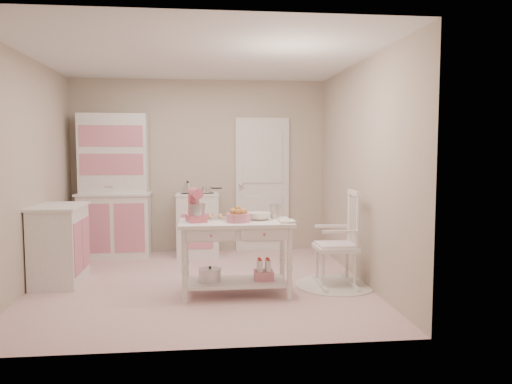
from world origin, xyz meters
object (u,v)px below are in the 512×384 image
Objects in this scene: base_cabinet at (59,244)px; stand_mixer at (196,206)px; bread_basket at (238,218)px; work_table at (236,258)px; stove at (198,224)px; hutch at (114,185)px; rocking_chair at (336,238)px.

base_cabinet is 1.80m from stand_mixer.
stand_mixer is at bearing 170.96° from bread_basket.
work_table is 0.45m from bread_basket.
stove is 2.12m from base_cabinet.
bread_basket reaches higher than work_table.
hutch reaches higher than base_cabinet.
bread_basket is (0.44, -2.13, 0.39)m from stove.
rocking_chair is 1.21m from bread_basket.
work_table is at bearing -18.48° from stand_mixer.
stand_mixer is 1.36× the size of bread_basket.
base_cabinet is 2.12m from work_table.
hutch reaches higher than bread_basket.
bread_basket is (2.03, -0.73, 0.39)m from base_cabinet.
bread_basket is (1.64, -2.18, -0.19)m from hutch.
base_cabinet reaches higher than bread_basket.
rocking_chair reaches higher than base_cabinet.
rocking_chair is 4.40× the size of bread_basket.
rocking_chair reaches higher than work_table.
rocking_chair is 1.19m from work_table.
bread_basket is (0.02, -0.05, 0.45)m from work_table.
rocking_chair is at bearing -49.32° from stove.
base_cabinet is 3.68× the size of bread_basket.
base_cabinet is 0.84× the size of rocking_chair.
hutch reaches higher than stand_mixer.
base_cabinet is (-0.39, -1.45, -0.58)m from hutch.
stand_mixer is at bearing -60.26° from hutch.
hutch is 1.73× the size of work_table.
work_table is (-1.16, -0.24, -0.15)m from rocking_chair.
base_cabinet is at bearing 161.37° from work_table.
hutch is 2.43m from stand_mixer.
hutch is 6.12× the size of stand_mixer.
stove reaches higher than work_table.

